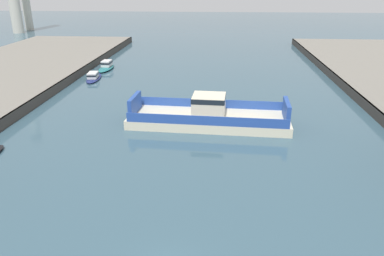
{
  "coord_description": "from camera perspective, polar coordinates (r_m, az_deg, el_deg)",
  "views": [
    {
      "loc": [
        2.74,
        -17.19,
        16.53
      ],
      "look_at": [
        0.0,
        19.4,
        2.0
      ],
      "focal_mm": 35.05,
      "sensor_mm": 36.0,
      "label": 1
    }
  ],
  "objects": [
    {
      "name": "moored_boat_mid_left",
      "position": [
        77.01,
        -12.9,
        9.15
      ],
      "size": [
        2.41,
        7.4,
        1.7
      ],
      "color": "#237075",
      "rests_on": "ground"
    },
    {
      "name": "moored_boat_near_right",
      "position": [
        69.48,
        -14.77,
        7.56
      ],
      "size": [
        3.11,
        7.84,
        1.35
      ],
      "color": "navy",
      "rests_on": "ground"
    },
    {
      "name": "chain_ferry",
      "position": [
        45.75,
        2.55,
        1.9
      ],
      "size": [
        19.75,
        7.61,
        3.71
      ],
      "color": "beige",
      "rests_on": "ground"
    }
  ]
}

